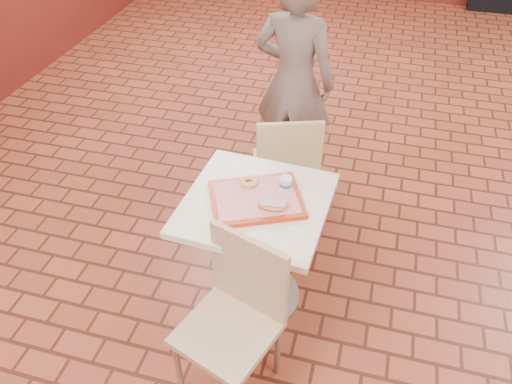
% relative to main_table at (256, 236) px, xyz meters
% --- Properties ---
extents(wainscot_band, '(8.00, 10.00, 1.00)m').
position_rel_main_table_xyz_m(wainscot_band, '(1.03, 0.44, -0.00)').
color(wainscot_band, '#581710').
rests_on(wainscot_band, ground).
extents(main_table, '(0.70, 0.70, 0.74)m').
position_rel_main_table_xyz_m(main_table, '(0.00, 0.00, 0.00)').
color(main_table, beige).
rests_on(main_table, ground).
extents(chair_main_front, '(0.51, 0.51, 0.87)m').
position_rel_main_table_xyz_m(chair_main_front, '(0.04, -0.48, -0.01)').
color(chair_main_front, tan).
rests_on(chair_main_front, ground).
extents(chair_main_back, '(0.50, 0.50, 0.85)m').
position_rel_main_table_xyz_m(chair_main_back, '(0.01, 0.69, -0.03)').
color(chair_main_back, '#D2BF7E').
rests_on(chair_main_back, ground).
extents(customer, '(0.60, 0.44, 1.54)m').
position_rel_main_table_xyz_m(customer, '(-0.07, 1.23, 0.27)').
color(customer, '#6F5D56').
rests_on(customer, ground).
extents(serving_tray, '(0.45, 0.35, 0.03)m').
position_rel_main_table_xyz_m(serving_tray, '(-0.00, 0.00, 0.26)').
color(serving_tray, '#B42E0D').
rests_on(serving_tray, main_table).
extents(ring_donut, '(0.12, 0.12, 0.03)m').
position_rel_main_table_xyz_m(ring_donut, '(-0.06, 0.09, 0.28)').
color(ring_donut, '#DEA751').
rests_on(ring_donut, serving_tray).
extents(long_john_donut, '(0.14, 0.08, 0.04)m').
position_rel_main_table_xyz_m(long_john_donut, '(0.10, -0.06, 0.29)').
color(long_john_donut, gold).
rests_on(long_john_donut, serving_tray).
extents(paper_cup, '(0.06, 0.06, 0.08)m').
position_rel_main_table_xyz_m(paper_cup, '(0.13, 0.09, 0.31)').
color(paper_cup, white).
rests_on(paper_cup, serving_tray).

